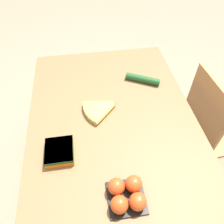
{
  "coord_description": "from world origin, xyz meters",
  "views": [
    {
      "loc": [
        0.81,
        -0.12,
        1.67
      ],
      "look_at": [
        0.0,
        0.0,
        0.76
      ],
      "focal_mm": 35.0,
      "sensor_mm": 36.0,
      "label": 1
    }
  ],
  "objects": [
    {
      "name": "chair",
      "position": [
        0.0,
        0.7,
        0.48
      ],
      "size": [
        0.44,
        0.42,
        0.9
      ],
      "rotation": [
        0.0,
        0.0,
        3.2
      ],
      "color": "#A87547",
      "rests_on": "ground_plane"
    },
    {
      "name": "tomato_pack",
      "position": [
        0.47,
        -0.01,
        0.77
      ],
      "size": [
        0.16,
        0.16,
        0.08
      ],
      "color": "black",
      "rests_on": "dining_table"
    },
    {
      "name": "cucumber_near",
      "position": [
        -0.26,
        0.24,
        0.75
      ],
      "size": [
        0.14,
        0.22,
        0.04
      ],
      "color": "#1E5123",
      "rests_on": "dining_table"
    },
    {
      "name": "carrot_bag",
      "position": [
        0.21,
        -0.29,
        0.75
      ],
      "size": [
        0.15,
        0.14,
        0.05
      ],
      "color": "orange",
      "rests_on": "dining_table"
    },
    {
      "name": "ground_plane",
      "position": [
        0.0,
        0.0,
        0.0
      ],
      "size": [
        12.0,
        12.0,
        0.0
      ],
      "primitive_type": "plane",
      "color": "gray"
    },
    {
      "name": "dining_table",
      "position": [
        0.0,
        0.0,
        0.63
      ],
      "size": [
        1.32,
        0.94,
        0.73
      ],
      "color": "olive",
      "rests_on": "ground_plane"
    },
    {
      "name": "banana_bunch",
      "position": [
        -0.05,
        -0.06,
        0.74
      ],
      "size": [
        0.18,
        0.19,
        0.03
      ],
      "color": "brown",
      "rests_on": "dining_table"
    }
  ]
}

